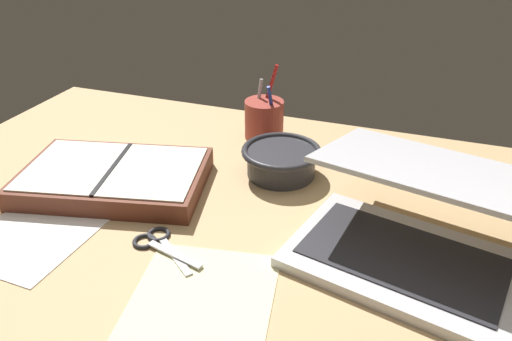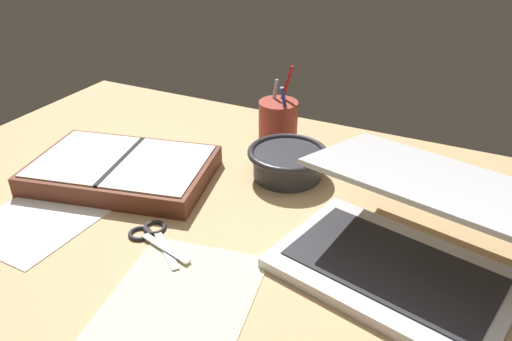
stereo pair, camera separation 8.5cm
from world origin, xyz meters
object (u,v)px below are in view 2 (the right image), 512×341
at_px(bowl, 287,161).
at_px(scissors, 152,235).
at_px(planner, 122,169).
at_px(laptop, 406,239).
at_px(pen_cup, 278,119).

xyz_separation_m(bowl, scissors, (-0.12, -0.28, -0.03)).
relative_size(bowl, planner, 0.42).
height_order(bowl, scissors, bowl).
relative_size(planner, scissors, 2.81).
xyz_separation_m(laptop, bowl, (-0.26, 0.18, -0.02)).
xyz_separation_m(bowl, planner, (-0.29, -0.15, -0.01)).
bearing_deg(pen_cup, bowl, -60.05).
bearing_deg(scissors, laptop, 42.23).
bearing_deg(planner, laptop, -15.27).
bearing_deg(bowl, pen_cup, 119.95).
height_order(laptop, bowl, laptop).
bearing_deg(pen_cup, laptop, -43.11).
distance_m(planner, scissors, 0.21).
relative_size(pen_cup, scissors, 1.23).
distance_m(laptop, pen_cup, 0.48).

